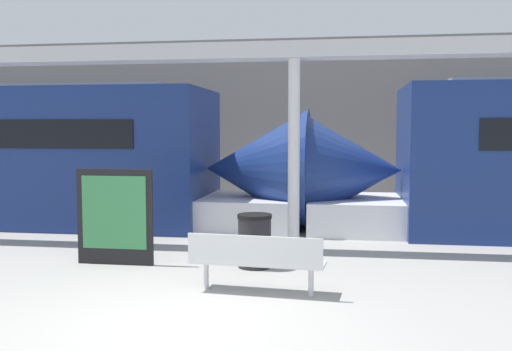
{
  "coord_description": "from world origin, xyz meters",
  "views": [
    {
      "loc": [
        1.83,
        -5.94,
        2.16
      ],
      "look_at": [
        0.38,
        3.62,
        1.4
      ],
      "focal_mm": 40.0,
      "sensor_mm": 36.0,
      "label": 1
    }
  ],
  "objects_px": {
    "bench_near": "(256,258)",
    "support_column_near": "(294,157)",
    "trash_bin": "(255,241)",
    "poster_board": "(115,216)"
  },
  "relations": [
    {
      "from": "bench_near",
      "to": "support_column_near",
      "type": "bearing_deg",
      "value": 89.39
    },
    {
      "from": "bench_near",
      "to": "trash_bin",
      "type": "xyz_separation_m",
      "value": [
        -0.25,
        1.48,
        -0.06
      ]
    },
    {
      "from": "bench_near",
      "to": "support_column_near",
      "type": "relative_size",
      "value": 0.54
    },
    {
      "from": "bench_near",
      "to": "poster_board",
      "type": "relative_size",
      "value": 1.18
    },
    {
      "from": "trash_bin",
      "to": "poster_board",
      "type": "relative_size",
      "value": 0.55
    },
    {
      "from": "bench_near",
      "to": "support_column_near",
      "type": "height_order",
      "value": "support_column_near"
    },
    {
      "from": "bench_near",
      "to": "trash_bin",
      "type": "height_order",
      "value": "trash_bin"
    },
    {
      "from": "support_column_near",
      "to": "bench_near",
      "type": "bearing_deg",
      "value": -95.57
    },
    {
      "from": "bench_near",
      "to": "trash_bin",
      "type": "relative_size",
      "value": 2.16
    },
    {
      "from": "bench_near",
      "to": "trash_bin",
      "type": "bearing_deg",
      "value": 104.43
    }
  ]
}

